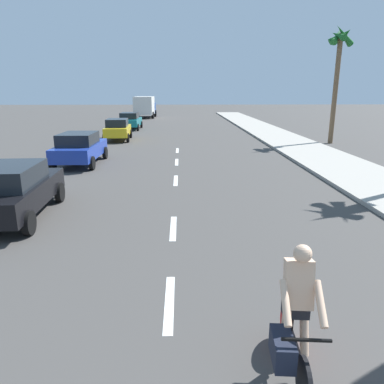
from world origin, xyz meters
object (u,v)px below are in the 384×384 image
(cyclist, at_px, (294,321))
(delivery_truck, at_px, (145,106))
(parked_car_yellow, at_px, (118,129))
(parked_car_blue, at_px, (80,147))
(parked_car_black, at_px, (11,190))
(palm_tree_far, at_px, (339,54))
(parked_car_teal, at_px, (130,120))

(cyclist, height_order, delivery_truck, delivery_truck)
(delivery_truck, bearing_deg, parked_car_yellow, -88.42)
(cyclist, bearing_deg, parked_car_yellow, -70.65)
(cyclist, relative_size, parked_car_blue, 0.42)
(parked_car_black, bearing_deg, delivery_truck, 87.29)
(cyclist, bearing_deg, palm_tree_far, -108.07)
(delivery_truck, bearing_deg, parked_car_teal, -88.73)
(cyclist, bearing_deg, delivery_truck, -77.51)
(parked_car_black, distance_m, parked_car_teal, 25.07)
(cyclist, xyz_separation_m, palm_tree_far, (9.09, 21.37, 5.03))
(cyclist, height_order, parked_car_teal, cyclist)
(cyclist, distance_m, parked_car_blue, 15.68)
(parked_car_black, relative_size, parked_car_blue, 1.01)
(parked_car_blue, xyz_separation_m, delivery_truck, (0.19, 32.56, 0.66))
(parked_car_black, relative_size, parked_car_teal, 1.02)
(parked_car_yellow, relative_size, delivery_truck, 0.64)
(palm_tree_far, bearing_deg, parked_car_black, -135.47)
(parked_car_black, bearing_deg, palm_tree_far, 41.84)
(parked_car_blue, relative_size, delivery_truck, 0.69)
(cyclist, distance_m, palm_tree_far, 23.76)
(parked_car_blue, bearing_deg, delivery_truck, 90.00)
(parked_car_yellow, distance_m, palm_tree_far, 16.07)
(parked_car_yellow, bearing_deg, palm_tree_far, -11.15)
(parked_car_yellow, distance_m, parked_car_teal, 7.90)
(parked_car_black, bearing_deg, cyclist, -48.22)
(palm_tree_far, bearing_deg, parked_car_yellow, 171.98)
(parked_car_teal, bearing_deg, cyclist, -78.33)
(parked_car_black, height_order, parked_car_yellow, same)
(parked_car_yellow, bearing_deg, parked_car_blue, -95.38)
(parked_car_teal, distance_m, delivery_truck, 15.50)
(parked_car_yellow, xyz_separation_m, delivery_truck, (-0.17, 23.38, 0.67))
(palm_tree_far, bearing_deg, delivery_truck, 120.93)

